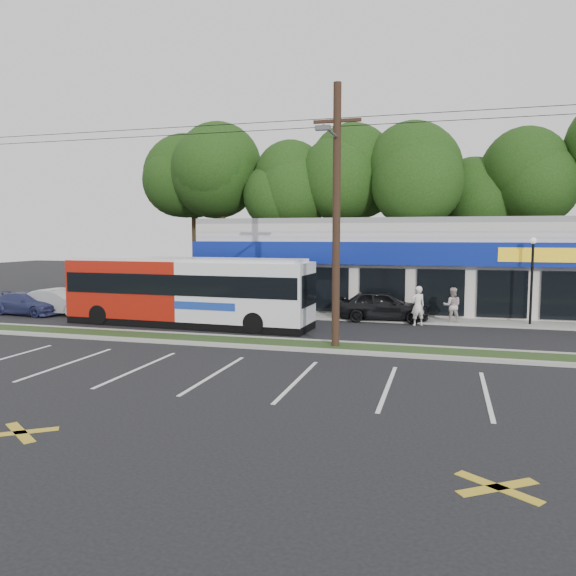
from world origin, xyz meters
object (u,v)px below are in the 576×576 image
Objects in this scene: metrobus at (188,290)px; car_dark at (383,305)px; pedestrian_b at (452,306)px; lamp_post at (532,271)px; pedestrian_a at (418,306)px; car_silver at (60,302)px; car_blue at (27,304)px; utility_pole at (332,207)px.

car_dark is at bearing 26.61° from metrobus.
metrobus is 12.95m from pedestrian_b.
lamp_post is 2.21× the size of pedestrian_a.
metrobus is at bearing -97.22° from car_silver.
car_dark is at bearing -57.49° from pedestrian_a.
pedestrian_b is at bearing -80.47° from car_silver.
metrobus reaches higher than pedestrian_a.
car_blue is at bearing 96.39° from car_dark.
car_blue is (-26.05, -3.37, -2.06)m from lamp_post.
pedestrian_b is (4.55, 7.57, -4.51)m from utility_pole.
car_silver is at bearing -173.24° from lamp_post.
car_silver is at bearing -69.50° from car_blue.
utility_pole is 26.02× the size of pedestrian_a.
car_silver is (-16.12, 5.00, -4.70)m from utility_pole.
pedestrian_a is at bearing -165.97° from lamp_post.
utility_pole reaches higher than metrobus.
utility_pole is 27.76× the size of pedestrian_b.
pedestrian_a is at bearing 29.26° from pedestrian_b.
utility_pole is 19.06m from car_blue.
car_dark is 3.38m from pedestrian_b.
car_silver is at bearing 172.79° from metrobus.
car_dark is 2.42× the size of pedestrian_a.
pedestrian_a is at bearing -79.24° from car_blue.
utility_pole reaches higher than pedestrian_a.
car_silver reaches higher than car_blue.
lamp_post is at bearing 166.07° from pedestrian_a.
pedestrian_a is at bearing 65.86° from utility_pole.
utility_pole is 11.67m from lamp_post.
pedestrian_b is (-3.62, -0.30, -1.77)m from lamp_post.
utility_pole is 8.95m from car_dark.
metrobus is 8.55m from car_silver.
utility_pole reaches higher than car_dark.
car_silver is 2.40× the size of pedestrian_b.
utility_pole is 11.76× the size of lamp_post.
car_blue is 2.34× the size of pedestrian_b.
car_blue is 22.64m from pedestrian_b.
lamp_post reaches higher than car_blue.
metrobus is 2.84× the size of car_silver.
utility_pole is 9.29m from metrobus.
car_dark is 2.59× the size of pedestrian_b.
lamp_post is 7.25m from car_dark.
lamp_post is 16.51m from metrobus.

